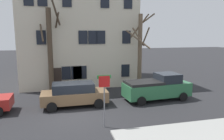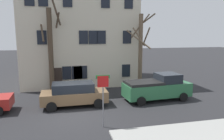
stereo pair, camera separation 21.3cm
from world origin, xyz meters
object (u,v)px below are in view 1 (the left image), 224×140
(car_brown_wagon, at_px, (74,94))
(tree_bare_near, at_px, (50,47))
(building_main, at_px, (78,29))
(tree_bare_mid, at_px, (140,49))
(street_sign_pole, at_px, (104,91))
(pickup_truck_green, at_px, (157,87))

(car_brown_wagon, bearing_deg, tree_bare_near, 112.89)
(tree_bare_near, bearing_deg, building_main, 60.34)
(building_main, height_order, tree_bare_near, building_main)
(tree_bare_mid, relative_size, car_brown_wagon, 1.51)
(street_sign_pole, bearing_deg, car_brown_wagon, 109.01)
(car_brown_wagon, bearing_deg, pickup_truck_green, 0.19)
(car_brown_wagon, xyz_separation_m, street_sign_pole, (1.36, -3.95, 1.16))
(building_main, xyz_separation_m, street_sign_pole, (0.29, -12.69, -3.56))
(street_sign_pole, bearing_deg, building_main, 91.31)
(building_main, bearing_deg, car_brown_wagon, -96.98)
(pickup_truck_green, relative_size, street_sign_pole, 1.81)
(building_main, bearing_deg, street_sign_pole, -88.69)
(tree_bare_near, height_order, pickup_truck_green, tree_bare_near)
(tree_bare_near, relative_size, pickup_truck_green, 1.52)
(tree_bare_near, bearing_deg, tree_bare_mid, -2.54)
(car_brown_wagon, relative_size, street_sign_pole, 1.58)
(building_main, distance_m, tree_bare_mid, 7.57)
(tree_bare_mid, height_order, street_sign_pole, tree_bare_mid)
(tree_bare_mid, relative_size, street_sign_pole, 2.38)
(tree_bare_mid, distance_m, street_sign_pole, 9.17)
(car_brown_wagon, distance_m, pickup_truck_green, 6.40)
(pickup_truck_green, distance_m, street_sign_pole, 6.50)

